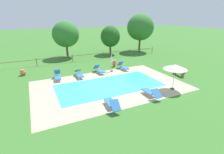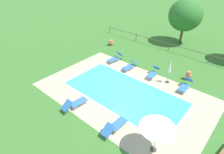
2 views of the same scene
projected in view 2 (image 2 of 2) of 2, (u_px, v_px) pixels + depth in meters
The scene contains 16 objects.
ground_plane at pixel (124, 93), 15.62m from camera, with size 160.00×160.00×0.00m, color #3D752D.
pool_deck_paving at pixel (124, 93), 15.61m from camera, with size 13.66×8.59×0.01m, color #BCAD8E.
swimming_pool_water at pixel (124, 93), 15.61m from camera, with size 9.70×4.63×0.01m, color #42CCD6.
pool_coping_rim at pixel (124, 93), 15.61m from camera, with size 10.18×5.11×0.01m.
sun_lounger_north_near_steps at pixel (153, 73), 17.56m from camera, with size 0.83×2.00×0.91m.
sun_lounger_north_mid at pixel (115, 126), 12.11m from camera, with size 0.64×2.02×0.82m.
sun_lounger_north_far at pixel (130, 66), 18.70m from camera, with size 0.72×2.09×0.74m.
sun_lounger_north_end at pixel (115, 58), 20.07m from camera, with size 0.85×1.96×0.96m.
sun_lounger_south_near_corner at pixel (185, 85), 15.84m from camera, with size 0.66×1.93×0.94m.
sun_lounger_south_mid at pixel (75, 103), 13.94m from camera, with size 0.79×2.04×0.85m.
patio_umbrella_open_foreground at pixel (158, 125), 9.92m from camera, with size 1.99×1.99×2.30m.
patio_umbrella_closed_row_west at pixel (170, 68), 16.09m from camera, with size 0.32×0.32×2.25m.
terracotta_urn_near_fence at pixel (189, 75), 17.06m from camera, with size 0.51×0.51×0.81m.
terracotta_urn_by_tree at pixel (111, 43), 23.73m from camera, with size 0.64×0.64×0.63m.
perimeter_fence at pixel (188, 50), 20.86m from camera, with size 23.22×0.08×1.05m.
tree_centre at pixel (185, 15), 22.70m from camera, with size 3.95×3.95×5.40m.
Camera 2 is at (7.45, -10.02, 9.51)m, focal length 30.52 mm.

